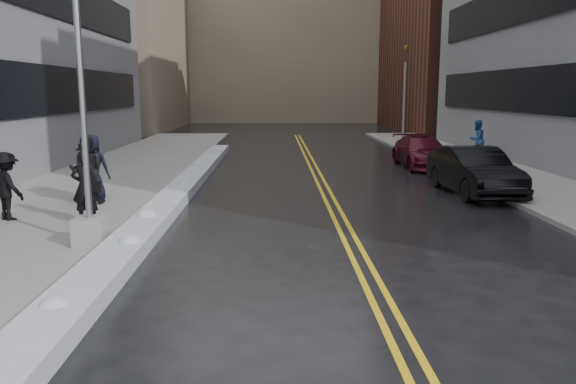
{
  "coord_description": "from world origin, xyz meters",
  "views": [
    {
      "loc": [
        0.75,
        -9.99,
        3.45
      ],
      "look_at": [
        1.02,
        1.97,
        1.3
      ],
      "focal_mm": 35.0,
      "sensor_mm": 36.0,
      "label": 1
    }
  ],
  "objects": [
    {
      "name": "sidewalk_east",
      "position": [
        10.0,
        10.0,
        0.07
      ],
      "size": [
        4.0,
        50.0,
        0.15
      ],
      "primitive_type": "cube",
      "color": "gray",
      "rests_on": "ground"
    },
    {
      "name": "pedestrian_e",
      "position": [
        -6.2,
        4.47,
        1.04
      ],
      "size": [
        1.32,
        1.18,
        1.77
      ],
      "primitive_type": "imported",
      "rotation": [
        0.0,
        0.0,
        2.55
      ],
      "color": "black",
      "rests_on": "sidewalk_west"
    },
    {
      "name": "fire_hydrant",
      "position": [
        9.0,
        10.0,
        0.55
      ],
      "size": [
        0.26,
        0.26,
        0.73
      ],
      "color": "maroon",
      "rests_on": "sidewalk_east"
    },
    {
      "name": "snow_ridge",
      "position": [
        -2.45,
        8.0,
        0.17
      ],
      "size": [
        0.9,
        30.0,
        0.34
      ],
      "primitive_type": "cube",
      "color": "silver",
      "rests_on": "ground"
    },
    {
      "name": "car_maroon",
      "position": [
        7.5,
        15.6,
        0.71
      ],
      "size": [
        2.06,
        4.93,
        1.42
      ],
      "primitive_type": "imported",
      "rotation": [
        0.0,
        0.0,
        0.01
      ],
      "color": "#430A1A",
      "rests_on": "ground"
    },
    {
      "name": "building_west_far",
      "position": [
        -15.5,
        44.0,
        9.0
      ],
      "size": [
        14.0,
        22.0,
        18.0
      ],
      "primitive_type": "cube",
      "color": "gray",
      "rests_on": "ground"
    },
    {
      "name": "pedestrian_east",
      "position": [
        10.76,
        17.67,
        1.1
      ],
      "size": [
        1.16,
        1.08,
        1.9
      ],
      "primitive_type": "imported",
      "rotation": [
        0.0,
        0.0,
        3.65
      ],
      "color": "navy",
      "rests_on": "sidewalk_east"
    },
    {
      "name": "lamppost",
      "position": [
        -3.3,
        2.0,
        2.53
      ],
      "size": [
        0.65,
        0.65,
        7.62
      ],
      "color": "gray",
      "rests_on": "sidewalk_west"
    },
    {
      "name": "building_far",
      "position": [
        2.0,
        60.0,
        11.0
      ],
      "size": [
        36.0,
        16.0,
        22.0
      ],
      "primitive_type": "cube",
      "color": "gray",
      "rests_on": "ground"
    },
    {
      "name": "pedestrian_b",
      "position": [
        -4.84,
        6.56,
        1.16
      ],
      "size": [
        1.12,
        0.95,
        2.02
      ],
      "primitive_type": "imported",
      "rotation": [
        0.0,
        0.0,
        3.35
      ],
      "color": "black",
      "rests_on": "sidewalk_west"
    },
    {
      "name": "car_black",
      "position": [
        7.44,
        8.59,
        0.8
      ],
      "size": [
        1.97,
        4.96,
        1.61
      ],
      "primitive_type": "imported",
      "rotation": [
        0.0,
        0.0,
        0.06
      ],
      "color": "black",
      "rests_on": "ground"
    },
    {
      "name": "pedestrian_fedora",
      "position": [
        -4.03,
        3.99,
        1.08
      ],
      "size": [
        0.73,
        0.52,
        1.86
      ],
      "primitive_type": "imported",
      "rotation": [
        0.0,
        0.0,
        3.26
      ],
      "color": "black",
      "rests_on": "sidewalk_west"
    },
    {
      "name": "sidewalk_west",
      "position": [
        -5.75,
        10.0,
        0.07
      ],
      "size": [
        5.5,
        50.0,
        0.15
      ],
      "primitive_type": "cube",
      "color": "gray",
      "rests_on": "ground"
    },
    {
      "name": "ground",
      "position": [
        0.0,
        0.0,
        0.0
      ],
      "size": [
        160.0,
        160.0,
        0.0
      ],
      "primitive_type": "plane",
      "color": "black",
      "rests_on": "ground"
    },
    {
      "name": "pedestrian_c",
      "position": [
        -4.82,
        7.03,
        1.17
      ],
      "size": [
        1.01,
        0.67,
        2.03
      ],
      "primitive_type": "imported",
      "rotation": [
        0.0,
        0.0,
        3.12
      ],
      "color": "black",
      "rests_on": "sidewalk_west"
    },
    {
      "name": "traffic_signal",
      "position": [
        8.5,
        24.0,
        3.4
      ],
      "size": [
        0.16,
        0.2,
        6.0
      ],
      "color": "gray",
      "rests_on": "sidewalk_east"
    },
    {
      "name": "lane_line_left",
      "position": [
        2.35,
        10.0,
        0.0
      ],
      "size": [
        0.12,
        50.0,
        0.01
      ],
      "primitive_type": "cube",
      "color": "gold",
      "rests_on": "ground"
    },
    {
      "name": "lane_line_right",
      "position": [
        2.65,
        10.0,
        0.0
      ],
      "size": [
        0.12,
        50.0,
        0.01
      ],
      "primitive_type": "cube",
      "color": "gold",
      "rests_on": "ground"
    }
  ]
}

